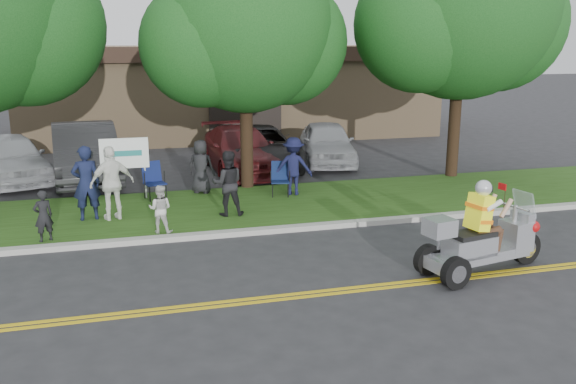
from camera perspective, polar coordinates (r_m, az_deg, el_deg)
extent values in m
plane|color=#28282B|center=(11.00, 1.14, -8.59)|extent=(120.00, 120.00, 0.00)
cube|color=gold|center=(10.49, 2.04, -9.72)|extent=(60.00, 0.10, 0.01)
cube|color=gold|center=(10.63, 1.78, -9.39)|extent=(60.00, 0.10, 0.01)
cube|color=#A8A89E|center=(13.76, -2.43, -3.65)|extent=(60.00, 0.25, 0.12)
cube|color=#234412|center=(15.78, -4.16, -1.38)|extent=(60.00, 4.00, 0.10)
cube|color=#9E7F5B|center=(29.25, -5.61, 9.53)|extent=(18.00, 8.00, 4.00)
cube|color=black|center=(25.18, -4.11, 12.73)|extent=(18.00, 0.30, 0.60)
sphere|color=#144716|center=(17.21, -23.53, 14.08)|extent=(4.05, 4.05, 4.05)
cylinder|color=#332114|center=(17.41, -3.93, 6.93)|extent=(0.36, 0.36, 4.20)
sphere|color=#144716|center=(17.29, -4.07, 15.35)|extent=(4.80, 4.80, 4.80)
sphere|color=#144716|center=(17.85, -0.34, 13.89)|extent=(3.60, 3.60, 3.60)
sphere|color=#144716|center=(16.89, -8.01, 13.50)|extent=(3.36, 3.36, 3.36)
cylinder|color=#332114|center=(19.53, 15.42, 8.05)|extent=(0.36, 0.36, 4.76)
sphere|color=#144716|center=(19.47, 15.99, 16.53)|extent=(5.60, 5.60, 5.60)
sphere|color=#144716|center=(20.45, 18.93, 14.74)|extent=(4.20, 4.20, 4.20)
sphere|color=#144716|center=(18.60, 12.36, 15.05)|extent=(3.92, 3.92, 3.92)
cylinder|color=silver|center=(16.77, -16.60, 0.72)|extent=(0.06, 0.06, 1.10)
cylinder|color=silver|center=(16.77, -13.19, 0.94)|extent=(0.06, 0.06, 1.10)
cube|color=white|center=(16.60, -15.07, 3.52)|extent=(1.25, 0.06, 0.80)
cylinder|color=black|center=(12.73, 21.39, -4.91)|extent=(0.64, 0.26, 0.62)
cylinder|color=black|center=(11.08, 15.44, -7.32)|extent=(0.60, 0.26, 0.58)
cylinder|color=black|center=(11.61, 12.99, -6.19)|extent=(0.60, 0.26, 0.58)
cube|color=#AEAFB8|center=(11.93, 17.66, -5.64)|extent=(2.03, 0.85, 0.19)
cube|color=#AEAFB8|center=(11.65, 16.62, -4.89)|extent=(1.01, 0.65, 0.36)
cube|color=black|center=(11.62, 16.89, -3.83)|extent=(0.90, 0.59, 0.10)
cube|color=#AEAFB8|center=(12.42, 20.54, -3.79)|extent=(0.55, 0.58, 0.57)
cube|color=silver|center=(12.36, 21.24, -1.02)|extent=(0.29, 0.51, 0.51)
cube|color=#AEAFB8|center=(11.04, 14.00, -3.20)|extent=(0.54, 0.52, 0.31)
sphere|color=#B20C0F|center=(12.44, 21.86, -2.97)|extent=(0.23, 0.23, 0.23)
cube|color=yellow|center=(11.58, 17.44, -1.78)|extent=(0.43, 0.48, 0.68)
sphere|color=silver|center=(11.52, 17.83, 0.35)|extent=(0.30, 0.30, 0.30)
cylinder|color=black|center=(16.42, -1.46, 0.14)|extent=(0.03, 0.03, 0.39)
cylinder|color=black|center=(16.42, 0.02, 0.14)|extent=(0.03, 0.03, 0.39)
cylinder|color=black|center=(16.80, -1.45, 0.45)|extent=(0.03, 0.03, 0.39)
cylinder|color=black|center=(16.80, -0.01, 0.46)|extent=(0.03, 0.03, 0.39)
cube|color=#0F1D46|center=(16.56, -0.73, 0.98)|extent=(0.58, 0.55, 0.04)
cube|color=#0F1D46|center=(16.71, -0.74, 2.03)|extent=(0.51, 0.26, 0.53)
cylinder|color=black|center=(16.39, -12.81, -0.19)|extent=(0.03, 0.03, 0.42)
cylinder|color=black|center=(16.53, -11.33, 0.01)|extent=(0.03, 0.03, 0.42)
cylinder|color=black|center=(16.77, -13.27, 0.10)|extent=(0.03, 0.03, 0.42)
cylinder|color=black|center=(16.91, -11.82, 0.30)|extent=(0.03, 0.03, 0.42)
cube|color=#111C51|center=(16.60, -12.35, 0.78)|extent=(0.63, 0.60, 0.04)
cube|color=#111C51|center=(16.75, -12.66, 1.88)|extent=(0.54, 0.30, 0.56)
imported|color=#141A38|center=(15.00, -18.36, 0.81)|extent=(0.70, 0.51, 1.77)
imported|color=black|center=(14.70, -5.68, 0.82)|extent=(0.83, 0.68, 1.58)
imported|color=white|center=(14.85, -16.13, 0.81)|extent=(1.11, 0.71, 1.76)
imported|color=#131637|center=(16.63, 0.51, 2.44)|extent=(1.17, 0.92, 1.59)
imported|color=black|center=(17.00, -8.15, 2.38)|extent=(0.86, 0.75, 1.49)
imported|color=black|center=(13.76, -21.92, -2.08)|extent=(0.48, 0.41, 1.10)
imported|color=silver|center=(13.65, -11.87, -1.56)|extent=(0.62, 0.56, 1.07)
imported|color=#A9ACB1|center=(20.42, -24.51, 2.89)|extent=(3.17, 4.72, 1.49)
imported|color=#28282A|center=(19.87, -18.44, 3.54)|extent=(2.37, 5.46, 1.75)
imported|color=black|center=(20.65, -2.74, 4.15)|extent=(2.56, 5.20, 1.42)
imported|color=#551316|center=(20.21, -4.49, 3.94)|extent=(2.24, 5.05, 1.44)
imported|color=#9A9BA0|center=(21.54, 3.65, 4.61)|extent=(2.58, 4.58, 1.47)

